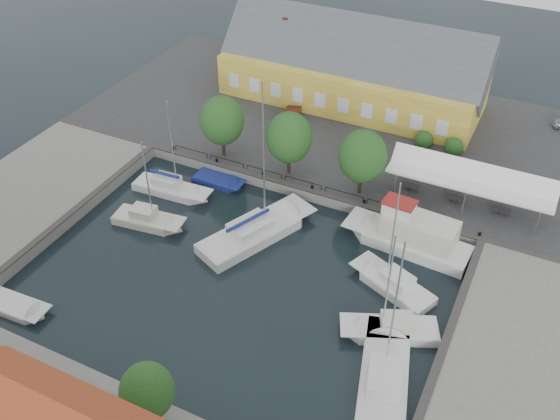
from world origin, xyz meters
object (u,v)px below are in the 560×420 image
object	(u,v)px
east_boat_a	(393,286)
launch_sw	(15,308)
center_sailboat	(255,234)
east_boat_c	(384,381)
trawler	(412,238)
launch_nw	(218,182)
warehouse	(348,69)
west_boat_b	(148,221)
west_boat_a	(171,190)
tent_canopy	(471,179)
east_boat_b	(392,331)
car_red	(291,118)

from	to	relation	value
east_boat_a	launch_sw	xyz separation A→B (m)	(-24.60, -14.31, -0.17)
center_sailboat	east_boat_c	xyz separation A→B (m)	(14.53, -9.42, -0.10)
trawler	launch_nw	xyz separation A→B (m)	(-19.03, 0.99, -0.93)
warehouse	launch_sw	distance (m)	41.59
center_sailboat	launch_nw	distance (m)	8.76
warehouse	center_sailboat	distance (m)	25.27
trawler	west_boat_b	xyz separation A→B (m)	(-21.39, -6.99, -0.76)
east_boat_a	west_boat_b	distance (m)	21.68
west_boat_a	trawler	bearing A→B (deg)	5.82
tent_canopy	trawler	xyz separation A→B (m)	(-2.93, -6.55, -2.67)
trawler	east_boat_a	world-z (taller)	east_boat_a
warehouse	launch_nw	bearing A→B (deg)	-105.43
tent_canopy	east_boat_c	xyz separation A→B (m)	(-0.60, -20.46, -3.43)
east_boat_a	tent_canopy	bearing A→B (deg)	77.04
west_boat_a	warehouse	bearing A→B (deg)	69.42
east_boat_a	east_boat_b	bearing A→B (deg)	-73.78
center_sailboat	east_boat_a	world-z (taller)	center_sailboat
car_red	warehouse	bearing A→B (deg)	54.31
tent_canopy	warehouse	bearing A→B (deg)	140.14
west_boat_b	west_boat_a	bearing A→B (deg)	99.43
east_boat_a	east_boat_b	distance (m)	4.54
east_boat_b	center_sailboat	bearing A→B (deg)	159.53
car_red	launch_nw	distance (m)	11.85
car_red	east_boat_b	xyz separation A→B (m)	(18.28, -22.10, -1.43)
car_red	trawler	distance (m)	20.96
east_boat_a	west_boat_a	world-z (taller)	west_boat_a
west_boat_b	launch_nw	size ratio (longest dim) A/B	1.77
center_sailboat	east_boat_c	distance (m)	17.32
trawler	launch_nw	distance (m)	19.08
launch_sw	launch_nw	distance (m)	21.21
car_red	west_boat_a	size ratio (longest dim) A/B	0.41
trawler	east_boat_c	distance (m)	14.12
tent_canopy	trawler	size ratio (longest dim) A/B	1.28
launch_sw	west_boat_a	bearing A→B (deg)	82.72
east_boat_c	west_boat_a	world-z (taller)	east_boat_c
tent_canopy	trawler	world-z (taller)	trawler
warehouse	east_boat_b	size ratio (longest dim) A/B	2.92
west_boat_a	east_boat_b	bearing A→B (deg)	-17.20
east_boat_c	west_boat_b	size ratio (longest dim) A/B	1.35
tent_canopy	launch_sw	size ratio (longest dim) A/B	2.54
center_sailboat	launch_sw	xyz separation A→B (m)	(-12.19, -15.06, -0.27)
east_boat_b	west_boat_a	xyz separation A→B (m)	(-23.66, 7.33, 0.01)
east_boat_b	tent_canopy	bearing A→B (deg)	84.88
car_red	tent_canopy	bearing A→B (deg)	-30.87
tent_canopy	center_sailboat	xyz separation A→B (m)	(-15.13, -11.04, -3.32)
tent_canopy	east_boat_b	size ratio (longest dim) A/B	1.43
east_boat_c	west_boat_b	distance (m)	24.71
launch_sw	tent_canopy	bearing A→B (deg)	43.69
west_boat_a	west_boat_b	distance (m)	4.79
west_boat_a	west_boat_b	bearing A→B (deg)	-80.57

